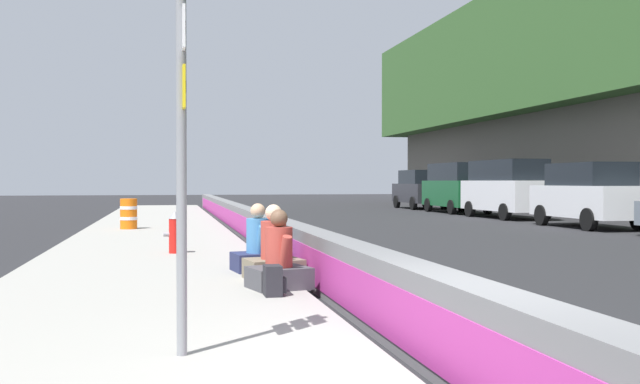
{
  "coord_description": "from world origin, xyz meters",
  "views": [
    {
      "loc": [
        -5.13,
        2.33,
        1.65
      ],
      "look_at": [
        9.8,
        -0.9,
        1.41
      ],
      "focal_mm": 40.01,
      "sensor_mm": 36.0,
      "label": 1
    }
  ],
  "objects_px": {
    "seated_person_foreground": "(279,264)",
    "seated_person_rear": "(258,250)",
    "construction_barrel": "(129,214)",
    "parked_car_fourth": "(588,194)",
    "fire_hydrant": "(175,232)",
    "backpack": "(274,281)",
    "parked_car_midline": "(506,188)",
    "seated_person_middle": "(274,256)",
    "parked_car_far": "(457,187)",
    "route_sign_post": "(182,113)",
    "parked_car_farther": "(420,189)"
  },
  "relations": [
    {
      "from": "seated_person_foreground",
      "to": "seated_person_rear",
      "type": "xyz_separation_m",
      "value": [
        1.99,
        0.04,
        0.01
      ]
    },
    {
      "from": "construction_barrel",
      "to": "parked_car_fourth",
      "type": "distance_m",
      "value": 15.64
    },
    {
      "from": "fire_hydrant",
      "to": "backpack",
      "type": "xyz_separation_m",
      "value": [
        -5.89,
        -1.2,
        -0.25
      ]
    },
    {
      "from": "parked_car_fourth",
      "to": "parked_car_midline",
      "type": "height_order",
      "value": "parked_car_midline"
    },
    {
      "from": "seated_person_middle",
      "to": "parked_car_far",
      "type": "height_order",
      "value": "parked_car_far"
    },
    {
      "from": "route_sign_post",
      "to": "parked_car_fourth",
      "type": "height_order",
      "value": "route_sign_post"
    },
    {
      "from": "seated_person_middle",
      "to": "parked_car_fourth",
      "type": "bearing_deg",
      "value": -48.07
    },
    {
      "from": "seated_person_rear",
      "to": "parked_car_fourth",
      "type": "distance_m",
      "value": 16.71
    },
    {
      "from": "seated_person_rear",
      "to": "construction_barrel",
      "type": "bearing_deg",
      "value": 13.29
    },
    {
      "from": "route_sign_post",
      "to": "parked_car_midline",
      "type": "xyz_separation_m",
      "value": [
        22.57,
        -14.48,
        -0.88
      ]
    },
    {
      "from": "construction_barrel",
      "to": "parked_car_fourth",
      "type": "relative_size",
      "value": 0.2
    },
    {
      "from": "seated_person_middle",
      "to": "backpack",
      "type": "relative_size",
      "value": 2.87
    },
    {
      "from": "fire_hydrant",
      "to": "construction_barrel",
      "type": "relative_size",
      "value": 0.93
    },
    {
      "from": "seated_person_foreground",
      "to": "seated_person_middle",
      "type": "height_order",
      "value": "seated_person_middle"
    },
    {
      "from": "seated_person_foreground",
      "to": "parked_car_far",
      "type": "xyz_separation_m",
      "value": [
        24.37,
        -13.07,
        0.87
      ]
    },
    {
      "from": "parked_car_fourth",
      "to": "parked_car_farther",
      "type": "relative_size",
      "value": 1.0
    },
    {
      "from": "fire_hydrant",
      "to": "parked_car_farther",
      "type": "bearing_deg",
      "value": -30.39
    },
    {
      "from": "seated_person_rear",
      "to": "parked_car_farther",
      "type": "distance_m",
      "value": 30.88
    },
    {
      "from": "backpack",
      "to": "parked_car_far",
      "type": "distance_m",
      "value": 28.32
    },
    {
      "from": "construction_barrel",
      "to": "parked_car_fourth",
      "type": "height_order",
      "value": "parked_car_fourth"
    },
    {
      "from": "parked_car_far",
      "to": "parked_car_farther",
      "type": "bearing_deg",
      "value": -0.26
    },
    {
      "from": "fire_hydrant",
      "to": "backpack",
      "type": "relative_size",
      "value": 2.2
    },
    {
      "from": "route_sign_post",
      "to": "parked_car_fourth",
      "type": "distance_m",
      "value": 21.6
    },
    {
      "from": "seated_person_rear",
      "to": "parked_car_far",
      "type": "distance_m",
      "value": 25.95
    },
    {
      "from": "construction_barrel",
      "to": "backpack",
      "type": "bearing_deg",
      "value": -169.67
    },
    {
      "from": "seated_person_middle",
      "to": "parked_car_far",
      "type": "distance_m",
      "value": 26.79
    },
    {
      "from": "construction_barrel",
      "to": "parked_car_farther",
      "type": "bearing_deg",
      "value": -43.4
    },
    {
      "from": "parked_car_far",
      "to": "parked_car_midline",
      "type": "bearing_deg",
      "value": 179.99
    },
    {
      "from": "construction_barrel",
      "to": "parked_car_farther",
      "type": "height_order",
      "value": "parked_car_farther"
    },
    {
      "from": "route_sign_post",
      "to": "backpack",
      "type": "bearing_deg",
      "value": -22.53
    },
    {
      "from": "route_sign_post",
      "to": "parked_car_farther",
      "type": "distance_m",
      "value": 36.56
    },
    {
      "from": "parked_car_fourth",
      "to": "parked_car_midline",
      "type": "xyz_separation_m",
      "value": [
        6.44,
        -0.15,
        0.17
      ]
    },
    {
      "from": "seated_person_middle",
      "to": "parked_car_farther",
      "type": "distance_m",
      "value": 31.77
    },
    {
      "from": "backpack",
      "to": "parked_car_far",
      "type": "xyz_separation_m",
      "value": [
        25.01,
        -13.25,
        1.02
      ]
    },
    {
      "from": "seated_person_foreground",
      "to": "parked_car_midline",
      "type": "xyz_separation_m",
      "value": [
        18.95,
        -13.07,
        0.87
      ]
    },
    {
      "from": "route_sign_post",
      "to": "parked_car_far",
      "type": "relative_size",
      "value": 0.7
    },
    {
      "from": "parked_car_farther",
      "to": "seated_person_rear",
      "type": "bearing_deg",
      "value": 154.8
    },
    {
      "from": "route_sign_post",
      "to": "seated_person_foreground",
      "type": "xyz_separation_m",
      "value": [
        3.62,
        -1.41,
        -1.75
      ]
    },
    {
      "from": "seated_person_middle",
      "to": "parked_car_far",
      "type": "bearing_deg",
      "value": -29.06
    },
    {
      "from": "seated_person_middle",
      "to": "seated_person_rear",
      "type": "distance_m",
      "value": 1.04
    },
    {
      "from": "fire_hydrant",
      "to": "parked_car_fourth",
      "type": "xyz_separation_m",
      "value": [
        7.25,
        -14.29,
        0.6
      ]
    },
    {
      "from": "seated_person_middle",
      "to": "parked_car_far",
      "type": "xyz_separation_m",
      "value": [
        23.41,
        -13.01,
        0.86
      ]
    },
    {
      "from": "parked_car_far",
      "to": "seated_person_middle",
      "type": "bearing_deg",
      "value": 150.94
    },
    {
      "from": "seated_person_foreground",
      "to": "parked_car_midline",
      "type": "bearing_deg",
      "value": -34.6
    },
    {
      "from": "parked_car_midline",
      "to": "parked_car_farther",
      "type": "relative_size",
      "value": 1.07
    },
    {
      "from": "parked_car_fourth",
      "to": "parked_car_far",
      "type": "distance_m",
      "value": 11.87
    },
    {
      "from": "seated_person_middle",
      "to": "parked_car_fourth",
      "type": "distance_m",
      "value": 17.29
    },
    {
      "from": "backpack",
      "to": "seated_person_rear",
      "type": "bearing_deg",
      "value": -2.78
    },
    {
      "from": "seated_person_middle",
      "to": "construction_barrel",
      "type": "bearing_deg",
      "value": 12.7
    },
    {
      "from": "seated_person_rear",
      "to": "construction_barrel",
      "type": "height_order",
      "value": "seated_person_rear"
    }
  ]
}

